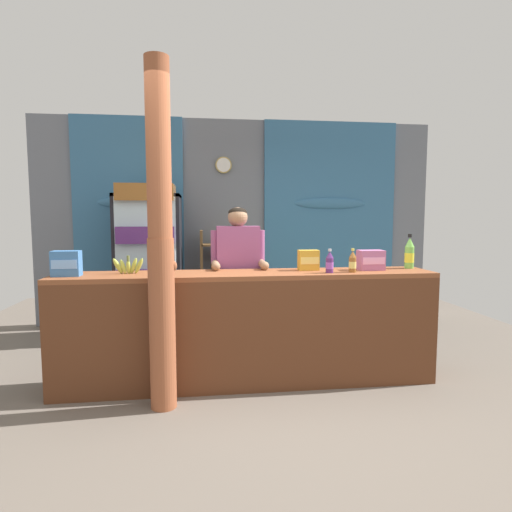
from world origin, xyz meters
name	(u,v)px	position (x,y,z in m)	size (l,w,h in m)	color
ground_plane	(252,358)	(0.00, 1.06, 0.00)	(7.33, 7.33, 0.00)	#665B51
back_wall_curtained	(240,218)	(0.01, 2.70, 1.45)	(5.49, 0.22, 2.79)	slate
stall_counter	(249,319)	(-0.11, 0.32, 0.60)	(3.29, 0.51, 0.99)	brown
timber_post	(161,246)	(-0.81, 0.03, 1.26)	(0.22, 0.20, 2.62)	#995133
drink_fridge	(149,253)	(-1.17, 2.11, 1.03)	(0.78, 0.68, 1.86)	black
bottle_shelf_rack	(218,277)	(-0.30, 2.39, 0.67)	(0.48, 0.28, 1.29)	brown
plastic_lawn_chair	(310,301)	(0.73, 1.49, 0.49)	(0.50, 0.50, 0.86)	#4CC675
shopkeeper	(238,267)	(-0.17, 0.83, 0.99)	(0.52, 0.42, 1.56)	#28282D
soda_bottle_lime_soda	(409,254)	(1.43, 0.54, 1.13)	(0.09, 0.09, 0.32)	#75C64C
soda_bottle_grape_soda	(330,263)	(0.59, 0.32, 1.08)	(0.07, 0.07, 0.21)	#56286B
soda_bottle_iced_tea	(353,262)	(0.80, 0.33, 1.08)	(0.06, 0.06, 0.21)	brown
snack_box_biscuit	(66,264)	(-1.61, 0.39, 1.09)	(0.22, 0.12, 0.21)	#3D75B7
snack_box_wafer	(371,260)	(1.02, 0.47, 1.08)	(0.23, 0.15, 0.18)	#B76699
snack_box_choco_powder	(308,260)	(0.45, 0.52, 1.08)	(0.18, 0.11, 0.18)	gold
banana_bunch	(128,266)	(-1.13, 0.49, 1.05)	(0.28, 0.05, 0.16)	#B7C647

